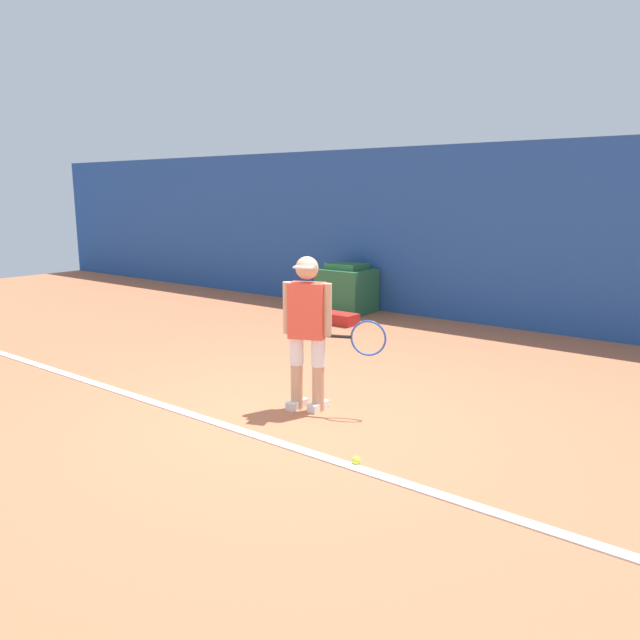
# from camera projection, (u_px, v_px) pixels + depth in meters

# --- Properties ---
(ground_plane) EXTENTS (24.00, 24.00, 0.00)m
(ground_plane) POSITION_uv_depth(u_px,v_px,m) (291.00, 416.00, 5.95)
(ground_plane) COLOR #B76642
(back_wall) EXTENTS (24.00, 0.10, 2.85)m
(back_wall) POSITION_uv_depth(u_px,v_px,m) (506.00, 237.00, 9.65)
(back_wall) COLOR #234C99
(back_wall) RESTS_ON ground_plane
(court_baseline) EXTENTS (21.60, 0.10, 0.01)m
(court_baseline) POSITION_uv_depth(u_px,v_px,m) (250.00, 434.00, 5.51)
(court_baseline) COLOR white
(court_baseline) RESTS_ON ground_plane
(tennis_player) EXTENTS (0.94, 0.49, 1.51)m
(tennis_player) POSITION_uv_depth(u_px,v_px,m) (309.00, 327.00, 5.98)
(tennis_player) COLOR tan
(tennis_player) RESTS_ON ground_plane
(tennis_ball) EXTENTS (0.07, 0.07, 0.07)m
(tennis_ball) POSITION_uv_depth(u_px,v_px,m) (356.00, 460.00, 4.89)
(tennis_ball) COLOR #D1E533
(tennis_ball) RESTS_ON ground_plane
(covered_chair) EXTENTS (0.89, 0.77, 0.87)m
(covered_chair) POSITION_uv_depth(u_px,v_px,m) (347.00, 289.00, 11.10)
(covered_chair) COLOR #28663D
(covered_chair) RESTS_ON ground_plane
(equipment_bag) EXTENTS (0.69, 0.33, 0.18)m
(equipment_bag) POSITION_uv_depth(u_px,v_px,m) (337.00, 318.00, 10.13)
(equipment_bag) COLOR #B2231E
(equipment_bag) RESTS_ON ground_plane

